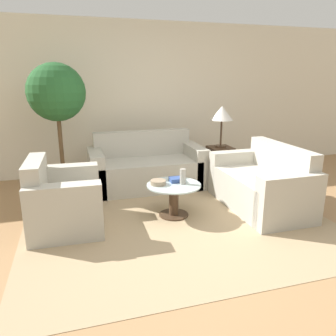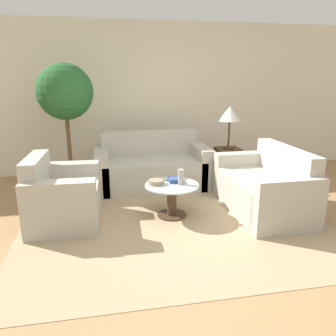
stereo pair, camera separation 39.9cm
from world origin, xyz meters
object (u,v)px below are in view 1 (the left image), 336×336
object	(u,v)px
armchair	(61,203)
table_lamp	(222,114)
loveseat	(264,186)
bowl	(158,182)
book_stack	(176,180)
coffee_table	(174,195)
sofa_main	(146,168)
vase	(183,176)
potted_plant	(57,98)

from	to	relation	value
armchair	table_lamp	world-z (taller)	table_lamp
loveseat	bowl	bearing A→B (deg)	-94.15
loveseat	book_stack	world-z (taller)	loveseat
coffee_table	bowl	xyz separation A→B (m)	(-0.19, 0.04, 0.17)
sofa_main	bowl	bearing A→B (deg)	-95.64
loveseat	vase	distance (m)	1.14
bowl	book_stack	bearing A→B (deg)	11.03
armchair	table_lamp	size ratio (longest dim) A/B	1.53
armchair	book_stack	distance (m)	1.40
sofa_main	loveseat	bearing A→B (deg)	-44.64
sofa_main	armchair	bearing A→B (deg)	-137.39
coffee_table	bowl	distance (m)	0.26
potted_plant	vase	xyz separation A→B (m)	(1.42, -1.35, -0.89)
coffee_table	potted_plant	world-z (taller)	potted_plant
armchair	loveseat	xyz separation A→B (m)	(2.55, -0.12, -0.00)
loveseat	vase	size ratio (longest dim) A/B	7.66
potted_plant	loveseat	bearing A→B (deg)	-28.70
sofa_main	potted_plant	xyz separation A→B (m)	(-1.24, 0.11, 1.10)
table_lamp	potted_plant	xyz separation A→B (m)	(-2.44, 0.24, 0.28)
vase	bowl	bearing A→B (deg)	168.04
armchair	coffee_table	world-z (taller)	armchair
coffee_table	book_stack	bearing A→B (deg)	55.47
sofa_main	book_stack	world-z (taller)	sofa_main
sofa_main	coffee_table	bearing A→B (deg)	-86.76
sofa_main	loveseat	world-z (taller)	sofa_main
loveseat	bowl	distance (m)	1.42
loveseat	book_stack	bearing A→B (deg)	-97.37
vase	loveseat	bearing A→B (deg)	-1.81
table_lamp	vase	xyz separation A→B (m)	(-1.03, -1.12, -0.60)
potted_plant	coffee_table	bearing A→B (deg)	-45.52
vase	bowl	world-z (taller)	vase
loveseat	vase	xyz separation A→B (m)	(-1.12, 0.04, 0.22)
sofa_main	loveseat	distance (m)	1.82
sofa_main	table_lamp	distance (m)	1.46
bowl	book_stack	xyz separation A→B (m)	(0.25, 0.05, -0.00)
vase	coffee_table	bearing A→B (deg)	170.46
table_lamp	book_stack	bearing A→B (deg)	-136.77
potted_plant	table_lamp	bearing A→B (deg)	-5.55
coffee_table	book_stack	world-z (taller)	book_stack
loveseat	book_stack	xyz separation A→B (m)	(-1.16, 0.15, 0.15)
armchair	bowl	size ratio (longest dim) A/B	5.27
armchair	bowl	xyz separation A→B (m)	(1.14, -0.03, 0.15)
vase	book_stack	bearing A→B (deg)	111.29
potted_plant	book_stack	bearing A→B (deg)	-42.10
sofa_main	book_stack	distance (m)	1.15
loveseat	potted_plant	world-z (taller)	potted_plant
bowl	table_lamp	bearing A→B (deg)	38.62
sofa_main	armchair	size ratio (longest dim) A/B	1.74
loveseat	armchair	bearing A→B (deg)	-92.96
table_lamp	vase	bearing A→B (deg)	-132.60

